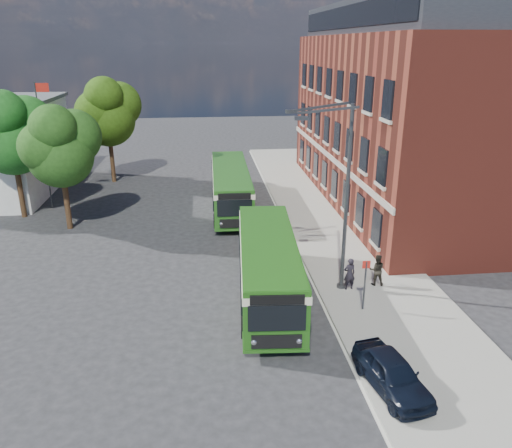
{
  "coord_description": "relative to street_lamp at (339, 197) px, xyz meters",
  "views": [
    {
      "loc": [
        -1.33,
        -23.4,
        11.43
      ],
      "look_at": [
        1.41,
        1.89,
        2.2
      ],
      "focal_mm": 35.0,
      "sensor_mm": 36.0,
      "label": 1
    }
  ],
  "objects": [
    {
      "name": "ground",
      "position": [
        -4.84,
        2.0,
        -4.79
      ],
      "size": [
        120.0,
        120.0,
        0.0
      ],
      "primitive_type": "plane",
      "color": "#252628",
      "rests_on": "ground"
    },
    {
      "name": "bus_front",
      "position": [
        -3.34,
        -0.52,
        -2.96
      ],
      "size": [
        3.24,
        10.41,
        3.02
      ],
      "color": "#215816",
      "rests_on": "ground"
    },
    {
      "name": "parked_car",
      "position": [
        0.02,
        -7.67,
        -4.01
      ],
      "size": [
        2.15,
        3.91,
        1.26
      ],
      "primitive_type": "imported",
      "rotation": [
        0.0,
        0.0,
        0.19
      ],
      "color": "black",
      "rests_on": "pavement"
    },
    {
      "name": "pedestrian_b",
      "position": [
        2.14,
        0.11,
        -3.84
      ],
      "size": [
        0.87,
        0.74,
        1.6
      ],
      "primitive_type": "imported",
      "rotation": [
        0.0,
        0.0,
        2.96
      ],
      "color": "black",
      "rests_on": "pavement"
    },
    {
      "name": "street_lamp",
      "position": [
        0.0,
        0.0,
        0.0
      ],
      "size": [
        2.96,
        2.38,
        9.0
      ],
      "color": "#393B3E",
      "rests_on": "ground"
    },
    {
      "name": "kerb_line",
      "position": [
        -0.89,
        10.0,
        -4.79
      ],
      "size": [
        0.12,
        48.0,
        0.01
      ],
      "primitive_type": "cube",
      "color": "beige",
      "rests_on": "ground"
    },
    {
      "name": "tree_mid",
      "position": [
        -18.68,
        13.1,
        1.14
      ],
      "size": [
        5.18,
        4.92,
        8.75
      ],
      "color": "#352013",
      "rests_on": "ground"
    },
    {
      "name": "bus_rear",
      "position": [
        -4.24,
        13.52,
        -2.96
      ],
      "size": [
        2.82,
        12.12,
        3.02
      ],
      "color": "#265E1B",
      "rests_on": "ground"
    },
    {
      "name": "tree_right",
      "position": [
        -13.92,
        22.07,
        1.3
      ],
      "size": [
        5.32,
        5.06,
        8.98
      ],
      "color": "#352013",
      "rests_on": "ground"
    },
    {
      "name": "pavement",
      "position": [
        2.16,
        10.0,
        -4.72
      ],
      "size": [
        6.0,
        48.0,
        0.15
      ],
      "primitive_type": "cube",
      "color": "#99978B",
      "rests_on": "ground"
    },
    {
      "name": "tree_left",
      "position": [
        -14.94,
        10.36,
        0.7
      ],
      "size": [
        4.79,
        4.56,
        8.09
      ],
      "color": "#352013",
      "rests_on": "ground"
    },
    {
      "name": "pedestrian_a",
      "position": [
        0.67,
        -0.23,
        -3.83
      ],
      "size": [
        0.65,
        0.48,
        1.62
      ],
      "primitive_type": "imported",
      "rotation": [
        0.0,
        0.0,
        3.3
      ],
      "color": "black",
      "rests_on": "pavement"
    },
    {
      "name": "bus_stop_sign",
      "position": [
        0.76,
        -2.2,
        -3.28
      ],
      "size": [
        0.35,
        0.08,
        2.52
      ],
      "color": "#393B3E",
      "rests_on": "ground"
    },
    {
      "name": "flagpole",
      "position": [
        -17.29,
        15.0,
        0.15
      ],
      "size": [
        0.95,
        0.1,
        9.0
      ],
      "color": "#393B3E",
      "rests_on": "ground"
    },
    {
      "name": "brick_office",
      "position": [
        9.16,
        14.0,
        2.18
      ],
      "size": [
        12.1,
        26.0,
        14.2
      ],
      "color": "maroon",
      "rests_on": "ground"
    }
  ]
}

